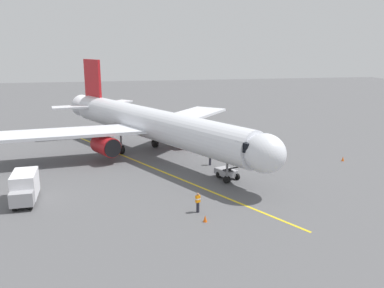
{
  "coord_description": "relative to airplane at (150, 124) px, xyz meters",
  "views": [
    {
      "loc": [
        2.69,
        48.42,
        13.44
      ],
      "look_at": [
        -5.45,
        7.34,
        3.0
      ],
      "focal_mm": 36.91,
      "sensor_mm": 36.0,
      "label": 1
    }
  ],
  "objects": [
    {
      "name": "ground_plane",
      "position": [
        1.51,
        -0.06,
        -4.0
      ],
      "size": [
        220.0,
        220.0,
        0.0
      ],
      "primitive_type": "plane",
      "color": "#565659"
    },
    {
      "name": "apron_lead_in_line",
      "position": [
        -0.13,
        6.25,
        -4.0
      ],
      "size": [
        19.28,
        35.28,
        0.01
      ],
      "primitive_type": "cube",
      "rotation": [
        0.0,
        0.0,
        0.5
      ],
      "color": "yellow",
      "rests_on": "ground"
    },
    {
      "name": "airplane",
      "position": [
        0.0,
        0.0,
        0.0
      ],
      "size": [
        31.18,
        37.01,
        11.5
      ],
      "color": "silver",
      "rests_on": "ground"
    },
    {
      "name": "ground_crew_marshaller",
      "position": [
        -2.2,
        18.59,
        -3.12
      ],
      "size": [
        0.47,
        0.4,
        1.71
      ],
      "color": "#23232D",
      "rests_on": "ground"
    },
    {
      "name": "ground_crew_wing_walker",
      "position": [
        -6.38,
        5.79,
        -3.12
      ],
      "size": [
        0.32,
        0.44,
        1.71
      ],
      "color": "#23232D",
      "rests_on": "ground"
    },
    {
      "name": "ground_crew_loader",
      "position": [
        -13.2,
        4.46,
        -3.12
      ],
      "size": [
        0.47,
        0.44,
        1.71
      ],
      "color": "#23232D",
      "rests_on": "ground"
    },
    {
      "name": "belt_loader_near_nose",
      "position": [
        -7.02,
        10.75,
        -3.29
      ],
      "size": [
        2.69,
        4.71,
        2.32
      ],
      "color": "#9E9EA3",
      "rests_on": "ground"
    },
    {
      "name": "box_truck_portside",
      "position": [
        12.28,
        13.5,
        -2.62
      ],
      "size": [
        2.22,
        4.71,
        2.62
      ],
      "color": "#9E9EA3",
      "rests_on": "ground"
    },
    {
      "name": "safety_cone_nose_left",
      "position": [
        -22.42,
        7.29,
        -3.73
      ],
      "size": [
        0.32,
        0.32,
        0.55
      ],
      "primitive_type": "cone",
      "color": "#F2590F",
      "rests_on": "ground"
    },
    {
      "name": "safety_cone_nose_right",
      "position": [
        -2.38,
        20.51,
        -3.73
      ],
      "size": [
        0.32,
        0.32,
        0.55
      ],
      "primitive_type": "cone",
      "color": "#F2590F",
      "rests_on": "ground"
    },
    {
      "name": "safety_cone_wing_port",
      "position": [
        -12.64,
        3.63,
        -3.73
      ],
      "size": [
        0.32,
        0.32,
        0.55
      ],
      "primitive_type": "cone",
      "color": "#F2590F",
      "rests_on": "ground"
    }
  ]
}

